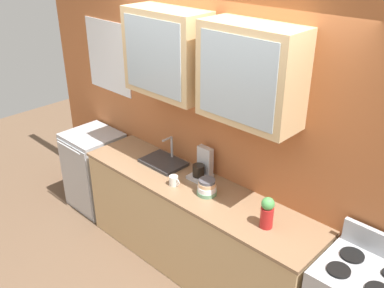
{
  "coord_description": "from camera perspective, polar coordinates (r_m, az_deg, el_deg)",
  "views": [
    {
      "loc": [
        2.24,
        -2.38,
        3.0
      ],
      "look_at": [
        -0.03,
        0.0,
        1.35
      ],
      "focal_mm": 40.34,
      "sensor_mm": 36.0,
      "label": 1
    }
  ],
  "objects": [
    {
      "name": "ground_plane",
      "position": [
        4.44,
        0.28,
        -15.83
      ],
      "size": [
        10.0,
        10.0,
        0.0
      ],
      "primitive_type": "plane",
      "color": "brown"
    },
    {
      "name": "vase",
      "position": [
        3.37,
        9.91,
        -8.89
      ],
      "size": [
        0.1,
        0.1,
        0.26
      ],
      "color": "#B21E1E",
      "rests_on": "counter"
    },
    {
      "name": "back_wall_unit",
      "position": [
        3.8,
        3.35,
        3.72
      ],
      "size": [
        5.01,
        0.45,
        2.73
      ],
      "color": "#B76638",
      "rests_on": "ground_plane"
    },
    {
      "name": "counter",
      "position": [
        4.14,
        0.29,
        -11.08
      ],
      "size": [
        2.49,
        0.6,
        0.93
      ],
      "color": "tan",
      "rests_on": "ground_plane"
    },
    {
      "name": "sink_faucet",
      "position": [
        4.23,
        -3.78,
        -2.32
      ],
      "size": [
        0.42,
        0.3,
        0.26
      ],
      "color": "#2D2D30",
      "rests_on": "counter"
    },
    {
      "name": "coffee_maker",
      "position": [
        3.97,
        1.36,
        -2.99
      ],
      "size": [
        0.17,
        0.2,
        0.29
      ],
      "color": "#B7B7BC",
      "rests_on": "counter"
    },
    {
      "name": "bowl_stack",
      "position": [
        3.74,
        1.99,
        -5.75
      ],
      "size": [
        0.17,
        0.17,
        0.14
      ],
      "color": "#669972",
      "rests_on": "counter"
    },
    {
      "name": "dishwasher",
      "position": [
        5.18,
        -12.68,
        -3.37
      ],
      "size": [
        0.58,
        0.59,
        0.93
      ],
      "color": "#ADAFB5",
      "rests_on": "ground_plane"
    },
    {
      "name": "cup_near_sink",
      "position": [
        3.87,
        -2.42,
        -4.87
      ],
      "size": [
        0.12,
        0.08,
        0.09
      ],
      "color": "silver",
      "rests_on": "counter"
    }
  ]
}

